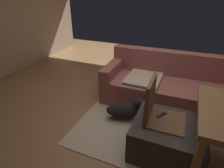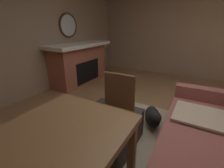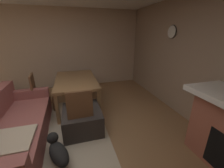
% 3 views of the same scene
% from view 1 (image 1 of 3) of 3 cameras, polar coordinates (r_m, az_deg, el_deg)
% --- Properties ---
extents(floor, '(7.80, 7.80, 0.00)m').
position_cam_1_polar(floor, '(3.01, 7.08, -9.73)').
color(floor, olive).
extents(area_rug, '(2.60, 2.00, 0.01)m').
position_cam_1_polar(area_rug, '(2.95, 17.73, -11.75)').
color(area_rug, tan).
rests_on(area_rug, ground).
extents(couch, '(2.26, 0.95, 0.84)m').
position_cam_1_polar(couch, '(3.32, 17.57, -0.91)').
color(couch, '#8C4C47').
rests_on(couch, ground).
extents(ottoman_coffee_table, '(0.81, 0.72, 0.43)m').
position_cam_1_polar(ottoman_coffee_table, '(2.39, 16.73, -15.79)').
color(ottoman_coffee_table, '#2D2826').
rests_on(ottoman_coffee_table, ground).
extents(tv_remote, '(0.12, 0.16, 0.02)m').
position_cam_1_polar(tv_remote, '(2.33, 15.07, -9.39)').
color(tv_remote, black).
rests_on(tv_remote, ottoman_coffee_table).
extents(dining_chair_west, '(0.45, 0.45, 0.93)m').
position_cam_1_polar(dining_chair_west, '(2.23, 14.04, -8.62)').
color(dining_chair_west, brown).
rests_on(dining_chair_west, ground).
extents(small_dog, '(0.59, 0.41, 0.33)m').
position_cam_1_polar(small_dog, '(2.82, 4.28, -7.68)').
color(small_dog, black).
rests_on(small_dog, ground).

